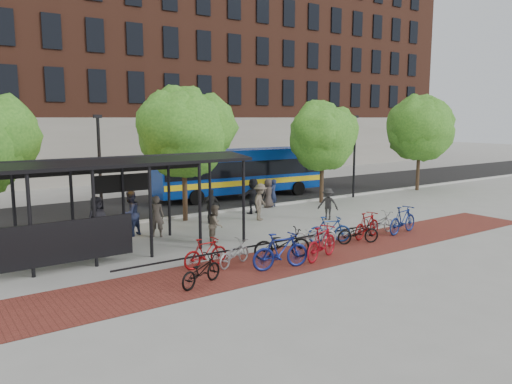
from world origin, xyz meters
TOP-DOWN VIEW (x-y plane):
  - ground at (0.00, 0.00)m, footprint 160.00×160.00m
  - asphalt_street at (0.00, 8.00)m, footprint 160.00×8.00m
  - curb at (0.00, 4.00)m, footprint 160.00×0.25m
  - brick_strip at (-2.00, -5.00)m, footprint 24.00×3.00m
  - bike_rack_rail at (-3.30, -4.10)m, footprint 12.00×0.05m
  - building_brick at (10.00, 26.00)m, footprint 55.00×14.00m
  - bus_shelter at (-8.13, -0.48)m, footprint 10.60×3.07m
  - tree_b at (-2.90, 3.35)m, footprint 5.15×4.20m
  - tree_c at (6.09, 3.35)m, footprint 4.66×3.80m
  - tree_d at (15.10, 3.35)m, footprint 5.39×4.40m
  - lamp_post_left at (-7.00, 3.60)m, footprint 0.35×0.20m
  - lamp_post_right at (9.00, 3.60)m, footprint 0.35×0.20m
  - bus at (3.20, 7.74)m, footprint 11.37×3.30m
  - bike_0 at (-7.05, -5.60)m, footprint 1.81×1.17m
  - bike_1 at (-6.03, -4.07)m, footprint 1.72×0.57m
  - bike_2 at (-5.14, -4.46)m, footprint 1.76×1.16m
  - bike_3 at (-4.09, -5.68)m, footprint 2.14×0.92m
  - bike_4 at (-3.28, -4.73)m, footprint 2.22×1.37m
  - bike_5 at (-2.19, -5.62)m, footprint 2.11×1.21m
  - bike_6 at (-1.20, -4.11)m, footprint 1.95×1.27m
  - bike_7 at (-0.30, -4.02)m, footprint 1.85×1.19m
  - bike_8 at (0.53, -4.79)m, footprint 1.87×1.18m
  - bike_9 at (1.51, -4.37)m, footprint 1.91×0.89m
  - bike_10 at (2.54, -4.15)m, footprint 1.85×0.72m
  - bike_11 at (3.41, -4.67)m, footprint 2.08×0.85m
  - pedestrian_0 at (-8.00, 1.09)m, footprint 1.09×0.89m
  - pedestrian_1 at (-5.57, 0.92)m, footprint 0.77×0.70m
  - pedestrian_2 at (-6.40, 1.71)m, footprint 1.18×1.09m
  - pedestrian_3 at (0.04, 1.22)m, footprint 1.35×1.22m
  - pedestrian_4 at (-2.29, 2.02)m, footprint 0.99×0.48m
  - pedestrian_5 at (0.77, 2.88)m, footprint 1.73×0.59m
  - pedestrian_6 at (2.45, 3.80)m, footprint 0.88×0.68m
  - pedestrian_7 at (2.78, 3.80)m, footprint 0.68×0.60m
  - pedestrian_8 at (-4.11, -1.50)m, footprint 0.95×0.97m
  - pedestrian_9 at (2.83, -0.61)m, footprint 1.07×1.16m

SIDE VIEW (x-z plane):
  - ground at x=0.00m, z-range 0.00..0.00m
  - bike_rack_rail at x=-3.30m, z-range -0.47..0.47m
  - brick_strip at x=-2.00m, z-range 0.00..0.01m
  - asphalt_street at x=0.00m, z-range 0.00..0.01m
  - curb at x=0.00m, z-range 0.00..0.12m
  - bike_2 at x=-5.14m, z-range 0.00..0.87m
  - bike_0 at x=-7.05m, z-range 0.00..0.90m
  - bike_8 at x=0.53m, z-range 0.00..0.93m
  - bike_10 at x=2.54m, z-range 0.00..0.96m
  - bike_6 at x=-1.20m, z-range 0.00..0.97m
  - bike_1 at x=-6.03m, z-range 0.00..1.02m
  - bike_7 at x=-0.30m, z-range 0.00..1.08m
  - bike_4 at x=-3.28m, z-range 0.00..1.10m
  - bike_9 at x=1.51m, z-range 0.00..1.11m
  - bike_11 at x=3.41m, z-range 0.00..1.21m
  - bike_5 at x=-2.19m, z-range 0.00..1.22m
  - bike_3 at x=-4.09m, z-range 0.00..1.24m
  - pedestrian_9 at x=2.83m, z-range 0.00..1.56m
  - pedestrian_7 at x=2.78m, z-range 0.00..1.57m
  - pedestrian_8 at x=-4.11m, z-range 0.00..1.57m
  - pedestrian_6 at x=2.45m, z-range 0.00..1.62m
  - pedestrian_4 at x=-2.29m, z-range 0.00..1.64m
  - pedestrian_1 at x=-5.57m, z-range 0.00..1.77m
  - pedestrian_3 at x=0.04m, z-range 0.00..1.81m
  - pedestrian_5 at x=0.77m, z-range 0.00..1.85m
  - pedestrian_0 at x=-8.00m, z-range 0.00..1.93m
  - pedestrian_2 at x=-6.40m, z-range 0.00..1.94m
  - bus at x=3.20m, z-range 0.22..3.26m
  - lamp_post_left at x=-7.00m, z-range 0.18..5.31m
  - lamp_post_right at x=9.00m, z-range 0.18..5.31m
  - bus_shelter at x=-8.13m, z-range 1.20..4.80m
  - tree_c at x=6.09m, z-range 1.09..7.02m
  - tree_b at x=-2.90m, z-range 1.22..7.69m
  - tree_d at x=15.10m, z-range 1.19..7.74m
  - building_brick at x=10.00m, z-range 0.00..20.00m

